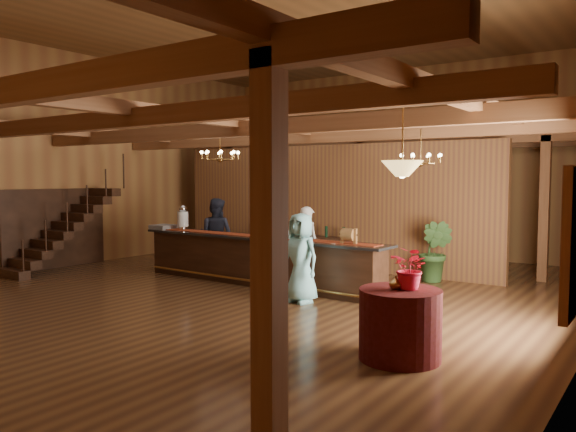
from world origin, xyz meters
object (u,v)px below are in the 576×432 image
Objects in this scene: raffle_drum at (349,235)px; bartender at (307,244)px; round_table at (400,324)px; beverage_dispenser at (183,218)px; staff_second at (216,235)px; pendant_lamp at (402,168)px; guest at (301,258)px; backbar_shelf at (302,251)px; chandelier_left at (220,155)px; tasting_bar at (257,260)px; floor_plant at (435,251)px; chandelier_right at (421,158)px.

bartender is at bearing 148.96° from raffle_drum.
beverage_dispenser is at bearing 156.57° from round_table.
staff_second reaches higher than round_table.
pendant_lamp reaches higher than raffle_drum.
bartender is at bearing 128.13° from guest.
backbar_shelf is at bearing 52.89° from beverage_dispenser.
tasting_bar is at bearing 43.55° from chandelier_left.
tasting_bar is 1.94m from staff_second.
floor_plant is at bearing 39.11° from chandelier_left.
pendant_lamp is 3.78m from guest.
staff_second is (-5.12, -0.11, -1.75)m from chandelier_right.
guest is (3.53, -1.58, -0.07)m from staff_second.
guest is at bearing -9.47° from chandelier_left.
floor_plant is (4.84, 1.74, -0.21)m from staff_second.
chandelier_left reaches higher than floor_plant.
chandelier_right is (-1.23, 3.66, 2.20)m from round_table.
guest is at bearing -133.17° from chandelier_right.
staff_second is (-1.23, 1.20, -1.86)m from chandelier_left.
chandelier_right is at bearing 108.56° from pendant_lamp.
beverage_dispenser is at bearing 25.27° from bartender.
chandelier_left is at bearing -140.89° from floor_plant.
bartender reaches higher than backbar_shelf.
bartender reaches higher than round_table.
chandelier_left and pendant_lamp have the same top height.
round_table is (6.89, -2.99, -0.87)m from beverage_dispenser.
tasting_bar is 4.56× the size of floor_plant.
beverage_dispenser is 0.67× the size of pendant_lamp.
staff_second is (-4.07, 0.78, -0.32)m from raffle_drum.
pendant_lamp is (5.08, -5.39, 2.00)m from backbar_shelf.
beverage_dispenser is 0.34× the size of staff_second.
tasting_bar is 5.39m from round_table.
tasting_bar is 7.77× the size of chandelier_left.
chandelier_left is at bearing -19.79° from beverage_dispenser.
bartender is (-3.79, 3.68, -1.57)m from pendant_lamp.
chandelier_left is 2.69m from bartender.
raffle_drum is 0.33× the size of round_table.
guest is at bearing 145.13° from round_table.
staff_second reaches higher than backbar_shelf.
tasting_bar is 3.78× the size of guest.
chandelier_right is at bearing 166.80° from staff_second.
backbar_shelf is 3.59m from floor_plant.
staff_second is (-6.34, 3.54, 0.45)m from round_table.
round_table is at bearing 0.00° from pendant_lamp.
pendant_lamp is (2.27, -2.77, 1.19)m from raffle_drum.
guest is at bearing -111.57° from floor_plant.
round_table is at bearing -24.65° from chandelier_left.
staff_second is at bearing -160.26° from floor_plant.
round_table is 7.28m from staff_second.
bartender is (0.77, 0.81, 0.31)m from tasting_bar.
chandelier_left is (-0.56, -0.53, 2.23)m from tasting_bar.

